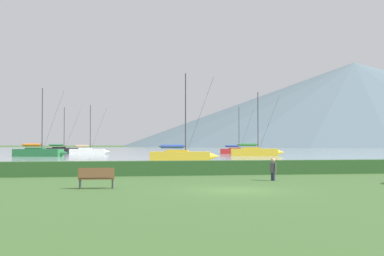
{
  "coord_description": "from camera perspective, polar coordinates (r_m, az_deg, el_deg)",
  "views": [
    {
      "loc": [
        -5.64,
        -21.68,
        2.05
      ],
      "look_at": [
        7.04,
        52.26,
        4.34
      ],
      "focal_mm": 47.64,
      "sensor_mm": 36.0,
      "label": 1
    }
  ],
  "objects": [
    {
      "name": "sailboat_slip_5",
      "position": [
        111.18,
        -14.39,
        -2.39
      ],
      "size": [
        8.39,
        2.77,
        9.75
      ],
      "rotation": [
        0.0,
        0.0,
        -0.04
      ],
      "color": "black",
      "rests_on": "harbor_water"
    },
    {
      "name": "sailboat_slip_8",
      "position": [
        84.05,
        -16.78,
        -2.58
      ],
      "size": [
        8.81,
        4.63,
        10.83
      ],
      "rotation": [
        0.0,
        0.0,
        -0.29
      ],
      "color": "#236B38",
      "rests_on": "harbor_water"
    },
    {
      "name": "distant_hill_west_ridge",
      "position": [
        404.55,
        17.74,
        2.55
      ],
      "size": [
        349.44,
        349.44,
        63.57
      ],
      "primitive_type": "cone",
      "color": "slate",
      "rests_on": "ground_plane"
    },
    {
      "name": "sailboat_slip_9",
      "position": [
        101.73,
        5.04,
        -2.55
      ],
      "size": [
        7.47,
        3.33,
        9.39
      ],
      "rotation": [
        0.0,
        0.0,
        -0.19
      ],
      "color": "red",
      "rests_on": "harbor_water"
    },
    {
      "name": "sailboat_slip_4",
      "position": [
        98.66,
        -11.59,
        -2.54
      ],
      "size": [
        7.6,
        2.46,
        9.38
      ],
      "rotation": [
        0.0,
        0.0,
        -0.03
      ],
      "color": "white",
      "rests_on": "harbor_water"
    },
    {
      "name": "sailboat_slip_3",
      "position": [
        59.82,
        -1.2,
        -3.07
      ],
      "size": [
        8.24,
        3.82,
        10.33
      ],
      "rotation": [
        0.0,
        0.0,
        -0.21
      ],
      "color": "gold",
      "rests_on": "harbor_water"
    },
    {
      "name": "hedge_line",
      "position": [
        33.2,
        0.06,
        -4.49
      ],
      "size": [
        80.0,
        1.2,
        0.93
      ],
      "primitive_type": "cube",
      "color": "#284C23",
      "rests_on": "ground_plane"
    },
    {
      "name": "park_bench_near_path",
      "position": [
        23.61,
        -10.66,
        -5.41
      ],
      "size": [
        1.62,
        0.49,
        0.95
      ],
      "rotation": [
        0.0,
        0.0,
        -0.01
      ],
      "color": "brown",
      "rests_on": "ground_plane"
    },
    {
      "name": "ground_plane",
      "position": [
        22.5,
        4.86,
        -6.98
      ],
      "size": [
        1000.0,
        1000.0,
        0.0
      ],
      "primitive_type": "plane",
      "color": "#3D602D"
    },
    {
      "name": "harbor_water",
      "position": [
        158.8,
        -7.7,
        -2.47
      ],
      "size": [
        320.0,
        246.0,
        0.0
      ],
      "primitive_type": "cube",
      "color": "#8C9EA3",
      "rests_on": "ground_plane"
    },
    {
      "name": "person_seated_viewer",
      "position": [
        28.58,
        9.06,
        -4.47
      ],
      "size": [
        0.36,
        0.56,
        1.25
      ],
      "rotation": [
        0.0,
        0.0,
        0.24
      ],
      "color": "#2D3347",
      "rests_on": "ground_plane"
    },
    {
      "name": "sailboat_slip_11",
      "position": [
        84.78,
        7.05,
        -2.63
      ],
      "size": [
        9.01,
        4.16,
        10.56
      ],
      "rotation": [
        0.0,
        0.0,
        -0.21
      ],
      "color": "gold",
      "rests_on": "harbor_water"
    },
    {
      "name": "distant_hill_central_peak",
      "position": [
        380.43,
        14.55,
        1.19
      ],
      "size": [
        219.91,
        219.91,
        42.3
      ],
      "primitive_type": "cone",
      "color": "#425666",
      "rests_on": "ground_plane"
    }
  ]
}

